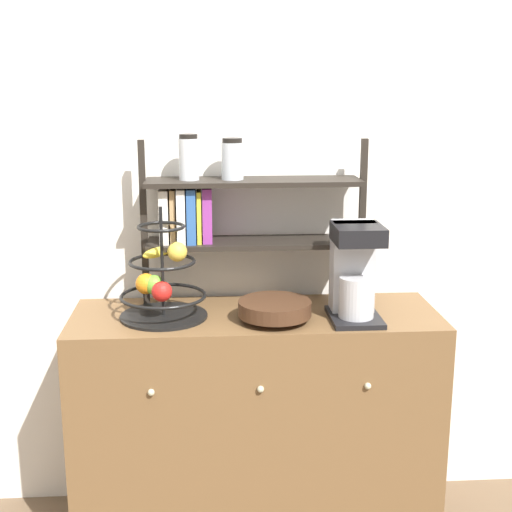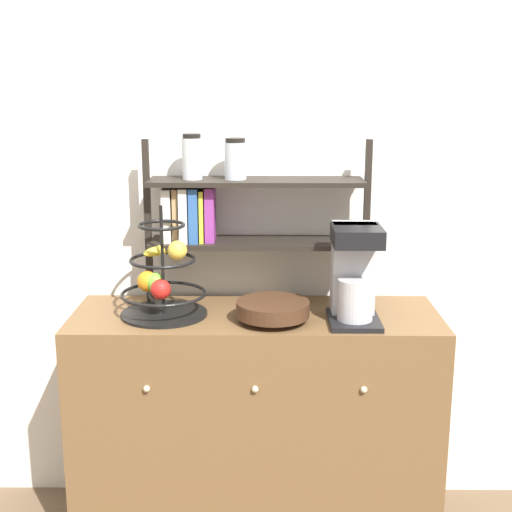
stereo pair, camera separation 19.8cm
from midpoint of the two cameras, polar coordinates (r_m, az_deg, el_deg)
wall_back at (r=2.78m, az=-2.47°, el=5.57°), size 7.00×0.05×2.60m
sideboard at (r=2.78m, az=-2.12°, el=-13.22°), size 1.34×0.48×0.87m
coffee_maker at (r=2.53m, az=5.69°, el=-1.19°), size 0.18×0.24×0.35m
fruit_stand at (r=2.57m, az=-9.77°, el=-2.18°), size 0.31×0.31×0.40m
wooden_bowl at (r=2.52m, az=-0.75°, el=-4.30°), size 0.26×0.26×0.07m
shelf_hutch at (r=2.65m, az=-4.75°, el=3.97°), size 0.84×0.20×0.64m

